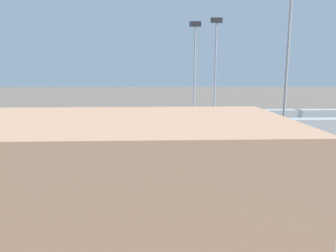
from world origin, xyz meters
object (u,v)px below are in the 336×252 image
(train_on_track_3, at_px, (157,129))
(light_mast_2, at_px, (195,59))
(light_mast_3, at_px, (289,38))
(light_mast_0, at_px, (216,57))
(maintenance_shed, at_px, (22,165))
(train_on_track_0, at_px, (202,118))
(train_on_track_1, at_px, (172,121))

(train_on_track_3, xyz_separation_m, light_mast_2, (-9.69, -17.14, 14.31))
(train_on_track_3, bearing_deg, light_mast_3, 147.45)
(light_mast_0, xyz_separation_m, maintenance_shed, (28.31, 49.45, -12.31))
(train_on_track_0, relative_size, light_mast_0, 3.63)
(light_mast_0, height_order, maintenance_shed, light_mast_0)
(maintenance_shed, bearing_deg, train_on_track_1, -111.85)
(light_mast_0, relative_size, light_mast_3, 0.89)
(train_on_track_3, distance_m, maintenance_shed, 35.12)
(light_mast_3, bearing_deg, train_on_track_0, -72.34)
(light_mast_2, relative_size, light_mast_3, 0.86)
(train_on_track_0, height_order, train_on_track_3, train_on_track_3)
(train_on_track_1, height_order, maintenance_shed, maintenance_shed)
(train_on_track_1, xyz_separation_m, light_mast_0, (-11.32, -7.09, 14.86))
(light_mast_2, height_order, maintenance_shed, light_mast_2)
(train_on_track_3, bearing_deg, light_mast_2, -119.48)
(train_on_track_1, xyz_separation_m, train_on_track_3, (3.58, 10.00, 0.06))
(maintenance_shed, bearing_deg, light_mast_0, -119.79)
(train_on_track_3, bearing_deg, train_on_track_1, -109.70)
(maintenance_shed, bearing_deg, train_on_track_3, -112.51)
(train_on_track_0, bearing_deg, train_on_track_1, 32.16)
(train_on_track_3, distance_m, light_mast_0, 27.08)
(train_on_track_0, distance_m, light_mast_0, 15.37)
(train_on_track_1, relative_size, light_mast_2, 1.85)
(train_on_track_1, height_order, light_mast_2, light_mast_2)
(train_on_track_3, bearing_deg, maintenance_shed, 67.49)
(light_mast_2, relative_size, maintenance_shed, 0.49)
(train_on_track_0, height_order, light_mast_3, light_mast_3)
(train_on_track_0, distance_m, train_on_track_3, 18.92)
(train_on_track_0, relative_size, light_mast_2, 3.76)
(train_on_track_1, bearing_deg, light_mast_2, -130.56)
(light_mast_2, bearing_deg, light_mast_0, 179.49)
(train_on_track_0, height_order, light_mast_2, light_mast_2)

